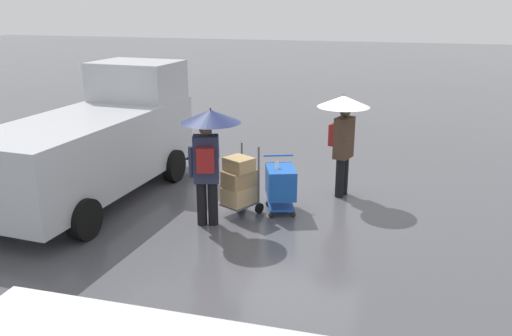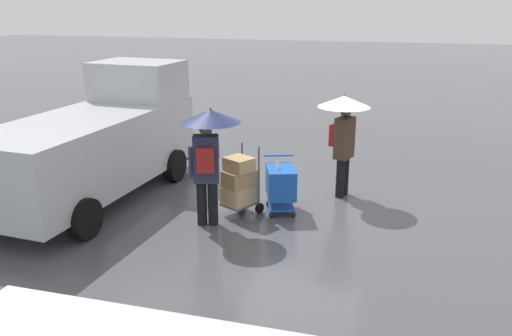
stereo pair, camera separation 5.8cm
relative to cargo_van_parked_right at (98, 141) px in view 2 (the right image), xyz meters
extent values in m
plane|color=#4C4C51|center=(-4.03, -1.05, -1.18)|extent=(90.00, 90.00, 0.00)
cube|color=#B7BABF|center=(0.02, 0.26, -0.12)|extent=(2.26, 5.30, 1.40)
cube|color=#B7BABF|center=(-0.10, -1.64, 1.00)|extent=(1.92, 1.50, 0.84)
cube|color=black|center=(-0.14, -2.35, 0.20)|extent=(1.66, 0.16, 0.63)
cube|color=#232326|center=(-0.14, -2.39, -0.86)|extent=(1.97, 0.27, 0.24)
cylinder|color=black|center=(0.90, -1.40, -0.82)|extent=(0.28, 0.73, 0.72)
cylinder|color=black|center=(-1.06, -1.29, -0.82)|extent=(0.28, 0.73, 0.72)
cylinder|color=black|center=(-0.87, 1.93, -0.82)|extent=(0.28, 0.73, 0.72)
cube|color=#1951B2|center=(-3.77, -0.18, -0.58)|extent=(0.75, 0.89, 0.56)
cube|color=#1951B2|center=(-3.77, -0.18, -1.04)|extent=(0.67, 0.80, 0.04)
cylinder|color=#1951B2|center=(-3.63, -0.57, -0.18)|extent=(0.56, 0.23, 0.04)
sphere|color=black|center=(-4.07, 0.04, -1.13)|extent=(0.10, 0.10, 0.10)
sphere|color=black|center=(-3.68, 0.18, -1.13)|extent=(0.10, 0.10, 0.10)
sphere|color=black|center=(-3.86, -0.53, -1.13)|extent=(0.10, 0.10, 0.10)
sphere|color=black|center=(-3.47, -0.39, -1.13)|extent=(0.10, 0.10, 0.10)
cylinder|color=white|center=(-3.73, -0.05, -0.48)|extent=(0.16, 0.29, 0.69)
cube|color=#515156|center=(-3.06, 0.18, -0.96)|extent=(0.70, 0.75, 0.03)
cylinder|color=#515156|center=(-3.39, 0.01, -0.41)|extent=(0.04, 0.04, 1.10)
cylinder|color=#515156|center=(-3.00, -0.19, -0.41)|extent=(0.04, 0.04, 1.10)
cylinder|color=black|center=(-3.41, 0.02, -1.08)|extent=(0.14, 0.20, 0.20)
cylinder|color=black|center=(-2.98, -0.20, -1.08)|extent=(0.14, 0.20, 0.20)
cube|color=tan|center=(-3.06, 0.18, -0.79)|extent=(0.65, 0.72, 0.33)
cube|color=#A37F51|center=(-3.06, 0.18, -0.46)|extent=(0.64, 0.70, 0.32)
cube|color=tan|center=(-3.06, 0.18, -0.18)|extent=(0.62, 0.60, 0.25)
cylinder|color=black|center=(-4.82, -1.48, -0.77)|extent=(0.18, 0.18, 0.82)
cylinder|color=black|center=(-4.76, -1.29, -0.77)|extent=(0.18, 0.18, 0.82)
cube|color=#473323|center=(-4.79, -1.38, 0.06)|extent=(0.40, 0.50, 0.84)
sphere|color=brown|center=(-4.79, -1.38, 0.60)|extent=(0.22, 0.22, 0.22)
cylinder|color=#473323|center=(-4.87, -1.63, 0.01)|extent=(0.10, 0.10, 0.55)
cylinder|color=#473323|center=(-4.76, -1.21, 0.28)|extent=(0.32, 0.18, 0.50)
cylinder|color=#333338|center=(-4.76, -1.29, 0.44)|extent=(0.02, 0.02, 0.86)
cone|color=white|center=(-4.76, -1.29, 0.82)|extent=(1.04, 1.04, 0.22)
sphere|color=#333338|center=(-4.76, -1.29, 0.95)|extent=(0.04, 0.04, 0.04)
cube|color=maroon|center=(-4.60, -1.44, 0.10)|extent=(0.24, 0.33, 0.44)
cylinder|color=black|center=(-2.55, 0.82, -0.77)|extent=(0.18, 0.18, 0.82)
cylinder|color=black|center=(-2.75, 0.76, -0.77)|extent=(0.18, 0.18, 0.82)
cube|color=#282D47|center=(-2.65, 0.79, 0.06)|extent=(0.50, 0.40, 0.84)
sphere|color=brown|center=(-2.65, 0.79, 0.60)|extent=(0.22, 0.22, 0.22)
cylinder|color=#282D47|center=(-2.40, 0.86, 0.01)|extent=(0.10, 0.10, 0.55)
cylinder|color=#282D47|center=(-2.82, 0.71, 0.28)|extent=(0.19, 0.32, 0.50)
cylinder|color=#333338|center=(-2.75, 0.76, 0.44)|extent=(0.02, 0.02, 0.86)
cone|color=navy|center=(-2.75, 0.76, 0.82)|extent=(1.04, 1.04, 0.22)
sphere|color=#333338|center=(-2.75, 0.76, 0.95)|extent=(0.04, 0.04, 0.04)
cube|color=maroon|center=(-2.71, 0.98, 0.10)|extent=(0.33, 0.24, 0.44)
camera|label=1|loc=(-5.90, 9.06, 2.69)|focal=37.03mm
camera|label=2|loc=(-5.96, 9.04, 2.69)|focal=37.03mm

